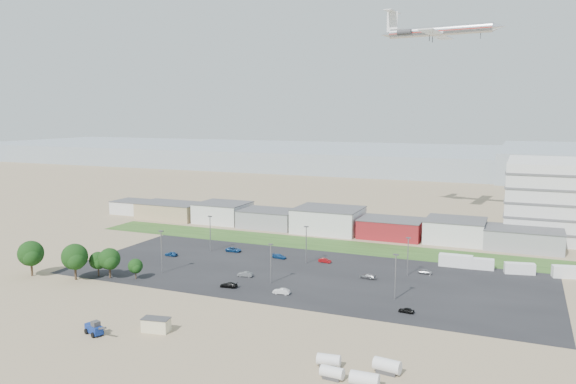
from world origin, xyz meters
The scene contains 37 objects.
ground centered at (0.00, 0.00, 0.00)m, with size 700.00×700.00×0.00m, color #897657.
parking_lot centered at (5.00, 20.00, 0.01)m, with size 120.00×50.00×0.01m, color black.
grass_strip centered at (0.00, 52.00, 0.01)m, with size 160.00×16.00×0.02m, color #27481B.
hills_backdrop centered at (40.00, 315.00, 4.50)m, with size 700.00×200.00×9.00m, color gray, non-canonical shape.
building_row centered at (-17.00, 71.00, 4.00)m, with size 170.00×20.00×8.00m, color silver, non-canonical shape.
portable_shed centered at (-6.61, -26.37, 1.31)m, with size 5.20×2.70×2.62m, color beige, non-canonical shape.
telehandler centered at (-16.30, -32.00, 1.36)m, with size 6.54×2.18×2.73m, color navy, non-canonical shape.
storage_tank_nw centered at (27.76, -27.70, 1.13)m, with size 3.76×1.88×2.26m, color silver, non-canonical shape.
storage_tank_ne centered at (36.93, -26.34, 1.27)m, with size 4.25×2.12×2.55m, color silver, non-canonical shape.
storage_tank_sw centered at (29.61, -31.53, 1.08)m, with size 3.61×1.81×2.17m, color silver, non-canonical shape.
storage_tank_se centered at (34.88, -32.19, 1.29)m, with size 4.31×2.15×2.58m, color silver, non-canonical shape.
box_trailer_a centered at (39.61, 41.70, 1.60)m, with size 8.53×2.67×3.20m, color silver, non-canonical shape.
box_trailer_b centered at (45.49, 41.80, 1.40)m, with size 7.47×2.34×2.80m, color silver, non-canonical shape.
box_trailer_c centered at (55.35, 41.13, 1.37)m, with size 7.31×2.28×2.74m, color silver, non-canonical shape.
box_trailer_d centered at (66.69, 42.08, 1.47)m, with size 7.85×2.45×2.94m, color silver, non-canonical shape.
tree_far_left centered at (-57.11, -8.45, 5.06)m, with size 6.75×6.75×10.12m, color black, non-canonical shape.
tree_left centered at (-44.59, -6.75, 5.08)m, with size 6.77×6.77×10.16m, color black, non-canonical shape.
tree_mid centered at (-41.72, -2.00, 3.49)m, with size 4.65×4.65×6.98m, color black, non-canonical shape.
tree_right centered at (-37.86, -2.29, 4.26)m, with size 5.68×5.68×8.52m, color black, non-canonical shape.
tree_near centered at (-31.46, -0.51, 2.88)m, with size 3.84×3.84×5.76m, color black, non-canonical shape.
lightpole_front_l centered at (-28.78, 6.60, 5.47)m, with size 1.29×0.54×10.94m, color slate, non-canonical shape.
lightpole_front_m centered at (0.47, 9.48, 4.79)m, with size 1.13×0.47×9.57m, color slate, non-canonical shape.
lightpole_front_r centered at (30.46, 9.17, 5.06)m, with size 1.19×0.50×10.13m, color slate, non-canonical shape.
lightpole_back_l centered at (-28.97, 30.93, 5.28)m, with size 1.24×0.52×10.56m, color slate, non-canonical shape.
lightpole_back_m centered at (1.90, 29.28, 5.13)m, with size 1.21×0.50×10.25m, color slate, non-canonical shape.
lightpole_back_r centered at (29.40, 28.63, 4.85)m, with size 1.14×0.48×9.70m, color slate, non-canonical shape.
airliner centered at (24.74, 101.09, 69.39)m, with size 44.38×30.26×13.11m, color silver, non-canonical shape.
parked_car_2 centered at (34.43, 1.73, 0.55)m, with size 1.29×3.22×1.10m, color black.
parked_car_3 centered at (-7.14, 2.43, 0.61)m, with size 1.71×4.21×1.22m, color black.
parked_car_4 centered at (-7.59, 11.68, 0.64)m, with size 1.34×3.86×1.27m, color #595B5E.
parked_car_5 centered at (-36.39, 21.60, 0.65)m, with size 1.53×3.80×1.30m, color navy.
parked_car_6 centered at (-6.93, 31.25, 0.61)m, with size 1.71×4.22×1.22m, color navy.
parked_car_8 centered at (33.40, 31.60, 0.59)m, with size 1.39×3.45×1.18m, color #A5A5AA.
parked_car_9 centered at (-22.37, 32.91, 0.65)m, with size 2.16×4.67×1.30m, color navy.
parked_car_11 centered at (6.32, 32.00, 0.58)m, with size 1.23×3.52×1.16m, color maroon.
parked_car_12 centered at (21.00, 21.91, 0.60)m, with size 1.67×4.11×1.19m, color #A5A5AA.
parked_car_13 centered at (6.14, 2.80, 0.64)m, with size 1.36×3.89×1.28m, color silver.
Camera 1 is at (54.97, -108.85, 40.37)m, focal length 35.00 mm.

